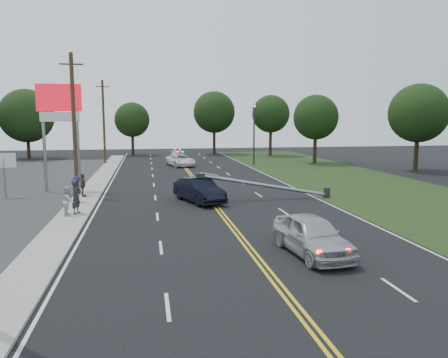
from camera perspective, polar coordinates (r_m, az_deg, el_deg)
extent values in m
plane|color=black|center=(21.42, 1.59, -6.93)|extent=(120.00, 120.00, 0.00)
cube|color=#9F998F|center=(31.05, -17.68, -2.52)|extent=(1.80, 70.00, 0.12)
cube|color=black|center=(35.49, 20.01, -1.44)|extent=(12.00, 80.00, 0.01)
cube|color=gold|center=(31.06, -2.13, -2.24)|extent=(0.36, 80.00, 0.00)
cylinder|color=gray|center=(35.15, -22.41, 4.09)|extent=(0.24, 0.24, 7.00)
cylinder|color=gray|center=(34.72, -18.53, 4.23)|extent=(0.24, 0.24, 7.00)
cube|color=#B50C1B|center=(34.89, -20.77, 9.90)|extent=(3.20, 0.35, 2.00)
cube|color=white|center=(34.86, -20.65, 7.61)|extent=(2.80, 0.30, 0.70)
cylinder|color=gray|center=(33.99, -26.73, 0.17)|extent=(0.14, 0.14, 2.80)
cube|color=white|center=(33.86, -26.85, 2.18)|extent=(1.60, 0.12, 1.00)
cylinder|color=#2D2D30|center=(51.85, 3.93, 5.71)|extent=(0.20, 0.20, 7.00)
cube|color=#2D2D30|center=(51.82, 3.97, 9.14)|extent=(0.28, 0.28, 0.90)
sphere|color=#FF0C07|center=(51.67, 4.01, 9.48)|extent=(0.22, 0.22, 0.22)
cylinder|color=#2D2D30|center=(31.26, 13.27, -1.75)|extent=(0.44, 0.44, 0.70)
cylinder|color=gray|center=(29.70, 5.43, -0.84)|extent=(8.90, 0.24, 1.80)
cube|color=#2D2D30|center=(28.73, -3.10, 0.46)|extent=(0.55, 0.32, 0.30)
cylinder|color=#382619|center=(32.67, -18.99, 6.64)|extent=(0.28, 0.28, 10.00)
cube|color=#382619|center=(32.88, -19.33, 13.97)|extent=(1.60, 0.10, 0.10)
cylinder|color=#382619|center=(54.51, -15.43, 7.13)|extent=(0.28, 0.28, 10.00)
cube|color=#382619|center=(54.64, -15.59, 11.54)|extent=(1.60, 0.10, 0.10)
cylinder|color=black|center=(65.44, -24.18, 3.91)|extent=(0.44, 0.44, 3.38)
sphere|color=black|center=(65.33, -24.38, 7.53)|extent=(7.21, 7.21, 7.21)
cylinder|color=black|center=(67.00, -11.83, 4.38)|extent=(0.44, 0.44, 3.07)
sphere|color=black|center=(66.89, -11.92, 7.58)|extent=(5.16, 5.16, 5.16)
cylinder|color=black|center=(67.63, -1.29, 4.86)|extent=(0.44, 0.44, 3.73)
sphere|color=black|center=(67.54, -1.30, 8.72)|extent=(6.36, 6.36, 6.36)
cylinder|color=black|center=(65.13, 6.08, 4.62)|extent=(0.44, 0.44, 3.56)
sphere|color=black|center=(65.03, 6.14, 8.45)|extent=(5.51, 5.51, 5.51)
cylinder|color=black|center=(54.71, 11.78, 3.72)|extent=(0.44, 0.44, 3.26)
sphere|color=black|center=(54.58, 11.90, 7.90)|extent=(5.44, 5.44, 5.44)
cylinder|color=black|center=(49.95, 23.80, 2.96)|extent=(0.44, 0.44, 3.50)
sphere|color=black|center=(49.81, 24.08, 7.86)|extent=(6.06, 6.06, 6.06)
imported|color=black|center=(28.82, -3.29, -1.46)|extent=(3.22, 5.10, 1.59)
imported|color=#B0B4B9|center=(18.16, 11.42, -7.19)|extent=(2.37, 4.88, 1.61)
imported|color=white|center=(50.75, -5.73, 2.46)|extent=(3.54, 5.36, 1.37)
imported|color=silver|center=(55.80, -6.08, 2.94)|extent=(1.97, 4.67, 1.35)
imported|color=#28272F|center=(26.06, -18.74, -2.22)|extent=(0.68, 0.82, 1.94)
imported|color=silver|center=(25.84, -19.65, -2.69)|extent=(0.63, 0.80, 1.63)
imported|color=#1C2046|center=(29.69, -18.68, -1.28)|extent=(0.85, 1.19, 1.67)
imported|color=#524542|center=(31.65, -17.95, -0.76)|extent=(0.44, 0.96, 1.61)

